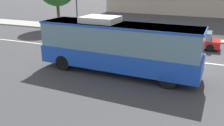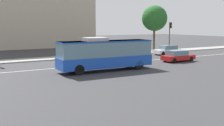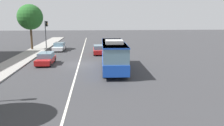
# 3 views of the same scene
# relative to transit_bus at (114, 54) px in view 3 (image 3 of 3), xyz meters

# --- Properties ---
(ground_plane) EXTENTS (160.00, 160.00, 0.00)m
(ground_plane) POSITION_rel_transit_bus_xyz_m (3.56, 4.06, -1.81)
(ground_plane) COLOR #333335
(sidewalk_kerb) EXTENTS (80.00, 3.33, 0.14)m
(sidewalk_kerb) POSITION_rel_transit_bus_xyz_m (3.56, 12.27, -1.74)
(sidewalk_kerb) COLOR gray
(sidewalk_kerb) RESTS_ON ground_plane
(lane_centre_line) EXTENTS (76.00, 0.16, 0.01)m
(lane_centre_line) POSITION_rel_transit_bus_xyz_m (3.56, 4.06, -1.80)
(lane_centre_line) COLOR silver
(lane_centre_line) RESTS_ON ground_plane
(transit_bus) EXTENTS (10.09, 2.88, 3.46)m
(transit_bus) POSITION_rel_transit_bus_xyz_m (0.00, 0.00, 0.00)
(transit_bus) COLOR #1947B7
(transit_bus) RESTS_ON ground_plane
(sedan_white) EXTENTS (4.56, 1.96, 1.46)m
(sedan_white) POSITION_rel_transit_bus_xyz_m (16.03, 8.18, -1.09)
(sedan_white) COLOR white
(sedan_white) RESTS_ON ground_plane
(sedan_red) EXTENTS (4.54, 1.89, 1.46)m
(sedan_red) POSITION_rel_transit_bus_xyz_m (3.88, 8.17, -1.09)
(sedan_red) COLOR #B21919
(sedan_red) RESTS_ON ground_plane
(sedan_red_ahead) EXTENTS (4.51, 1.84, 1.46)m
(sedan_red_ahead) POSITION_rel_transit_bus_xyz_m (11.48, 1.29, -1.09)
(sedan_red_ahead) COLOR #B21919
(sedan_red_ahead) RESTS_ON ground_plane
(traffic_light_mid_block) EXTENTS (0.34, 0.62, 5.20)m
(traffic_light_mid_block) POSITION_rel_transit_bus_xyz_m (19.00, 10.88, 1.75)
(traffic_light_mid_block) COLOR #47474C
(traffic_light_mid_block) RESTS_ON ground_plane
(street_tree_kerbside_left) EXTENTS (4.48, 4.48, 8.12)m
(street_tree_kerbside_left) POSITION_rel_transit_bus_xyz_m (17.45, 13.26, 4.05)
(street_tree_kerbside_left) COLOR #4C3823
(street_tree_kerbside_left) RESTS_ON ground_plane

